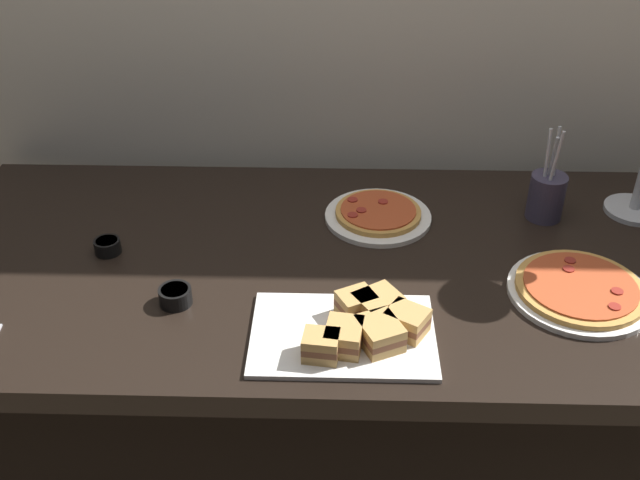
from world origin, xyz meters
TOP-DOWN VIEW (x-y plane):
  - buffet_table at (0.00, 0.00)m, footprint 1.90×0.84m
  - pizza_plate_front at (0.05, 0.17)m, footprint 0.25×0.25m
  - pizza_plate_center at (0.45, -0.11)m, footprint 0.29×0.29m
  - sandwich_platter at (-0.01, -0.26)m, footprint 0.35×0.24m
  - sauce_cup_near at (-0.55, 0.01)m, footprint 0.06×0.06m
  - sauce_cup_far at (-0.37, -0.16)m, footprint 0.07×0.07m
  - utensil_holder at (0.44, 0.19)m, footprint 0.08×0.08m

SIDE VIEW (x-z plane):
  - buffet_table at x=0.00m, z-range 0.01..0.77m
  - pizza_plate_front at x=0.05m, z-range 0.76..0.79m
  - pizza_plate_center at x=0.45m, z-range 0.76..0.79m
  - sauce_cup_near at x=-0.55m, z-range 0.76..0.79m
  - sauce_cup_far at x=-0.37m, z-range 0.76..0.80m
  - sandwich_platter at x=-0.01m, z-range 0.75..0.81m
  - utensil_holder at x=0.44m, z-range 0.70..0.94m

